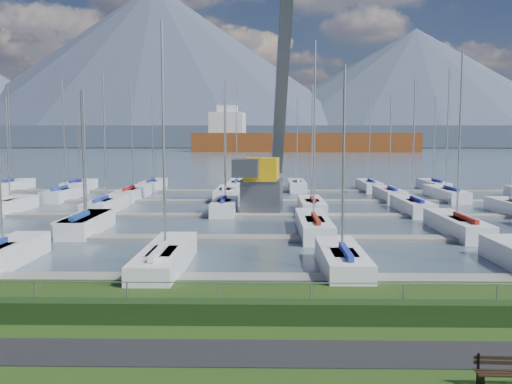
{
  "coord_description": "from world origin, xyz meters",
  "views": [
    {
      "loc": [
        0.56,
        -18.11,
        5.93
      ],
      "look_at": [
        0.0,
        12.0,
        3.0
      ],
      "focal_mm": 40.0,
      "sensor_mm": 36.0,
      "label": 1
    }
  ],
  "objects": [
    {
      "name": "crane",
      "position": [
        0.64,
        29.39,
        5.33
      ],
      "size": [
        5.06,
        13.32,
        22.35
      ],
      "rotation": [
        0.0,
        0.0,
        -0.09
      ],
      "color": "#595C61",
      "rests_on": "water"
    },
    {
      "name": "docks",
      "position": [
        0.0,
        26.0,
        -0.22
      ],
      "size": [
        90.0,
        41.6,
        0.25
      ],
      "color": "slate",
      "rests_on": "water"
    },
    {
      "name": "water",
      "position": [
        0.0,
        260.0,
        -0.4
      ],
      "size": [
        800.0,
        540.0,
        0.2
      ],
      "primitive_type": "cube",
      "color": "#435562"
    },
    {
      "name": "hedge",
      "position": [
        0.0,
        -0.4,
        0.35
      ],
      "size": [
        80.0,
        0.7,
        0.7
      ],
      "primitive_type": "cube",
      "color": "black",
      "rests_on": "grass"
    },
    {
      "name": "mountains",
      "position": [
        7.35,
        404.62,
        46.68
      ],
      "size": [
        1190.0,
        360.0,
        115.0
      ],
      "color": "#485369",
      "rests_on": "water"
    },
    {
      "name": "path",
      "position": [
        0.0,
        -3.0,
        0.01
      ],
      "size": [
        160.0,
        2.0,
        0.04
      ],
      "primitive_type": "cube",
      "color": "black",
      "rests_on": "grass"
    },
    {
      "name": "sailboat_fleet",
      "position": [
        -2.96,
        29.4,
        5.33
      ],
      "size": [
        75.34,
        49.75,
        13.15
      ],
      "color": "maroon",
      "rests_on": "water"
    },
    {
      "name": "foothill",
      "position": [
        0.0,
        330.0,
        6.0
      ],
      "size": [
        900.0,
        80.0,
        12.0
      ],
      "primitive_type": "cube",
      "color": "#414D5F",
      "rests_on": "water"
    },
    {
      "name": "fence",
      "position": [
        0.0,
        0.0,
        1.2
      ],
      "size": [
        80.0,
        0.04,
        0.04
      ],
      "primitive_type": "cylinder",
      "rotation": [
        0.0,
        1.57,
        0.0
      ],
      "color": "#92959A",
      "rests_on": "grass"
    },
    {
      "name": "cargo_ship_mid",
      "position": [
        12.11,
        220.42,
        3.61
      ],
      "size": [
        93.53,
        23.79,
        21.5
      ],
      "rotation": [
        0.0,
        0.0,
        -0.06
      ],
      "color": "brown",
      "rests_on": "water"
    }
  ]
}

